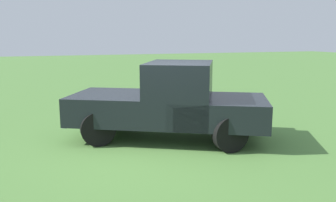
{
  "coord_description": "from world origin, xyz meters",
  "views": [
    {
      "loc": [
        -2.21,
        -6.95,
        2.38
      ],
      "look_at": [
        0.57,
        0.7,
        0.9
      ],
      "focal_mm": 38.1,
      "sensor_mm": 36.0,
      "label": 1
    }
  ],
  "objects": [
    {
      "name": "ground_plane",
      "position": [
        0.0,
        0.0,
        0.0
      ],
      "size": [
        80.0,
        80.0,
        0.0
      ],
      "primitive_type": "plane",
      "color": "#54843D"
    },
    {
      "name": "traffic_cone",
      "position": [
        3.6,
        3.59,
        0.28
      ],
      "size": [
        0.32,
        0.32,
        0.55
      ],
      "primitive_type": "cone",
      "color": "orange",
      "rests_on": "ground_plane"
    },
    {
      "name": "pickup_truck",
      "position": [
        0.68,
        0.65,
        0.93
      ],
      "size": [
        4.82,
        3.79,
        1.8
      ],
      "rotation": [
        0.0,
        0.0,
        2.64
      ],
      "color": "black",
      "rests_on": "ground_plane"
    }
  ]
}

